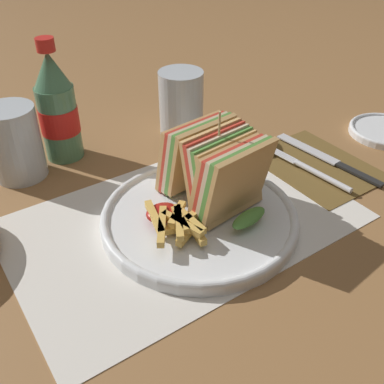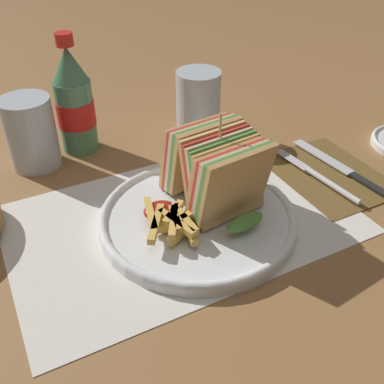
{
  "view_description": "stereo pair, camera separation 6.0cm",
  "coord_description": "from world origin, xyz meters",
  "px_view_note": "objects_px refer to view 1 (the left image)",
  "views": [
    {
      "loc": [
        -0.28,
        -0.4,
        0.39
      ],
      "look_at": [
        0.0,
        0.0,
        0.04
      ],
      "focal_mm": 42.0,
      "sensor_mm": 36.0,
      "label": 1
    },
    {
      "loc": [
        -0.22,
        -0.43,
        0.39
      ],
      "look_at": [
        0.0,
        0.0,
        0.04
      ],
      "focal_mm": 42.0,
      "sensor_mm": 36.0,
      "label": 2
    }
  ],
  "objects_px": {
    "glass_near": "(181,107)",
    "glass_far": "(15,143)",
    "fork": "(313,171)",
    "knife": "(328,159)",
    "coke_bottle_near": "(57,109)",
    "side_saucer": "(383,130)",
    "plate_main": "(200,217)",
    "club_sandwich": "(217,170)"
  },
  "relations": [
    {
      "from": "coke_bottle_near",
      "to": "glass_far",
      "type": "bearing_deg",
      "value": -166.92
    },
    {
      "from": "glass_near",
      "to": "glass_far",
      "type": "height_order",
      "value": "same"
    },
    {
      "from": "club_sandwich",
      "to": "coke_bottle_near",
      "type": "bearing_deg",
      "value": 113.86
    },
    {
      "from": "fork",
      "to": "side_saucer",
      "type": "distance_m",
      "value": 0.21
    },
    {
      "from": "plate_main",
      "to": "fork",
      "type": "height_order",
      "value": "plate_main"
    },
    {
      "from": "coke_bottle_near",
      "to": "glass_far",
      "type": "height_order",
      "value": "coke_bottle_near"
    },
    {
      "from": "plate_main",
      "to": "side_saucer",
      "type": "distance_m",
      "value": 0.43
    },
    {
      "from": "plate_main",
      "to": "glass_far",
      "type": "bearing_deg",
      "value": 122.45
    },
    {
      "from": "knife",
      "to": "glass_near",
      "type": "bearing_deg",
      "value": 117.19
    },
    {
      "from": "club_sandwich",
      "to": "side_saucer",
      "type": "relative_size",
      "value": 1.28
    },
    {
      "from": "fork",
      "to": "coke_bottle_near",
      "type": "relative_size",
      "value": 0.88
    },
    {
      "from": "fork",
      "to": "coke_bottle_near",
      "type": "height_order",
      "value": "coke_bottle_near"
    },
    {
      "from": "club_sandwich",
      "to": "glass_far",
      "type": "relative_size",
      "value": 1.43
    },
    {
      "from": "plate_main",
      "to": "coke_bottle_near",
      "type": "height_order",
      "value": "coke_bottle_near"
    },
    {
      "from": "glass_near",
      "to": "side_saucer",
      "type": "xyz_separation_m",
      "value": [
        0.3,
        -0.21,
        -0.04
      ]
    },
    {
      "from": "plate_main",
      "to": "club_sandwich",
      "type": "relative_size",
      "value": 1.63
    },
    {
      "from": "club_sandwich",
      "to": "knife",
      "type": "distance_m",
      "value": 0.24
    },
    {
      "from": "glass_far",
      "to": "club_sandwich",
      "type": "bearing_deg",
      "value": -51.51
    },
    {
      "from": "club_sandwich",
      "to": "glass_far",
      "type": "height_order",
      "value": "club_sandwich"
    },
    {
      "from": "fork",
      "to": "side_saucer",
      "type": "xyz_separation_m",
      "value": [
        0.21,
        0.03,
        -0.0
      ]
    },
    {
      "from": "plate_main",
      "to": "side_saucer",
      "type": "bearing_deg",
      "value": 2.94
    },
    {
      "from": "glass_near",
      "to": "side_saucer",
      "type": "relative_size",
      "value": 0.89
    },
    {
      "from": "coke_bottle_near",
      "to": "glass_near",
      "type": "xyz_separation_m",
      "value": [
        0.21,
        -0.04,
        -0.04
      ]
    },
    {
      "from": "coke_bottle_near",
      "to": "club_sandwich",
      "type": "bearing_deg",
      "value": -66.14
    },
    {
      "from": "plate_main",
      "to": "knife",
      "type": "relative_size",
      "value": 1.3
    },
    {
      "from": "plate_main",
      "to": "side_saucer",
      "type": "height_order",
      "value": "plate_main"
    },
    {
      "from": "club_sandwich",
      "to": "fork",
      "type": "relative_size",
      "value": 0.94
    },
    {
      "from": "glass_far",
      "to": "side_saucer",
      "type": "relative_size",
      "value": 0.89
    },
    {
      "from": "coke_bottle_near",
      "to": "glass_near",
      "type": "bearing_deg",
      "value": -10.95
    },
    {
      "from": "fork",
      "to": "knife",
      "type": "xyz_separation_m",
      "value": [
        0.05,
        0.01,
        -0.0
      ]
    },
    {
      "from": "plate_main",
      "to": "glass_far",
      "type": "relative_size",
      "value": 2.33
    },
    {
      "from": "club_sandwich",
      "to": "coke_bottle_near",
      "type": "height_order",
      "value": "coke_bottle_near"
    },
    {
      "from": "coke_bottle_near",
      "to": "glass_near",
      "type": "relative_size",
      "value": 1.72
    },
    {
      "from": "knife",
      "to": "coke_bottle_near",
      "type": "height_order",
      "value": "coke_bottle_near"
    },
    {
      "from": "glass_near",
      "to": "side_saucer",
      "type": "height_order",
      "value": "glass_near"
    },
    {
      "from": "knife",
      "to": "glass_far",
      "type": "distance_m",
      "value": 0.5
    },
    {
      "from": "fork",
      "to": "knife",
      "type": "relative_size",
      "value": 0.85
    },
    {
      "from": "coke_bottle_near",
      "to": "side_saucer",
      "type": "relative_size",
      "value": 1.54
    },
    {
      "from": "plate_main",
      "to": "knife",
      "type": "distance_m",
      "value": 0.27
    },
    {
      "from": "fork",
      "to": "coke_bottle_near",
      "type": "xyz_separation_m",
      "value": [
        -0.3,
        0.28,
        0.08
      ]
    },
    {
      "from": "fork",
      "to": "glass_far",
      "type": "distance_m",
      "value": 0.46
    },
    {
      "from": "club_sandwich",
      "to": "knife",
      "type": "bearing_deg",
      "value": -0.12
    }
  ]
}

